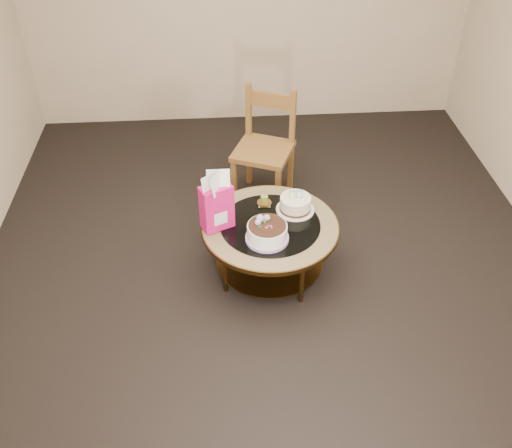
{
  "coord_description": "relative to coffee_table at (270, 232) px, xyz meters",
  "views": [
    {
      "loc": [
        -0.34,
        -3.23,
        3.09
      ],
      "look_at": [
        -0.1,
        0.02,
        0.45
      ],
      "focal_mm": 40.0,
      "sensor_mm": 36.0,
      "label": 1
    }
  ],
  "objects": [
    {
      "name": "dining_chair",
      "position": [
        0.04,
        0.99,
        0.13
      ],
      "size": [
        0.61,
        0.61,
        1.0
      ],
      "rotation": [
        0.0,
        0.0,
        -0.39
      ],
      "color": "brown",
      "rests_on": "ground"
    },
    {
      "name": "cream_cake",
      "position": [
        0.2,
        0.15,
        0.14
      ],
      "size": [
        0.29,
        0.29,
        0.18
      ],
      "rotation": [
        0.0,
        0.0,
        0.03
      ],
      "color": "white",
      "rests_on": "coffee_table"
    },
    {
      "name": "pillar_candle",
      "position": [
        -0.02,
        0.25,
        0.11
      ],
      "size": [
        0.11,
        0.11,
        0.08
      ],
      "rotation": [
        0.0,
        0.0,
        -0.05
      ],
      "color": "#DFBD5B",
      "rests_on": "coffee_table"
    },
    {
      "name": "coffee_table",
      "position": [
        0.0,
        0.0,
        0.0
      ],
      "size": [
        1.02,
        1.02,
        0.46
      ],
      "color": "brown",
      "rests_on": "ground"
    },
    {
      "name": "room_walls",
      "position": [
        -0.0,
        0.0,
        1.16
      ],
      "size": [
        4.52,
        5.02,
        2.61
      ],
      "color": "beige",
      "rests_on": "ground"
    },
    {
      "name": "decorated_cake",
      "position": [
        -0.04,
        -0.17,
        0.14
      ],
      "size": [
        0.31,
        0.31,
        0.18
      ],
      "rotation": [
        0.0,
        0.0,
        -0.3
      ],
      "color": "#AF8CC6",
      "rests_on": "coffee_table"
    },
    {
      "name": "gift_bag",
      "position": [
        -0.38,
        0.01,
        0.3
      ],
      "size": [
        0.26,
        0.23,
        0.45
      ],
      "rotation": [
        0.0,
        0.0,
        0.43
      ],
      "color": "#EF1686",
      "rests_on": "coffee_table"
    },
    {
      "name": "ground",
      "position": [
        -0.0,
        0.0,
        -0.38
      ],
      "size": [
        5.0,
        5.0,
        0.0
      ],
      "primitive_type": "plane",
      "color": "black",
      "rests_on": "ground"
    }
  ]
}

